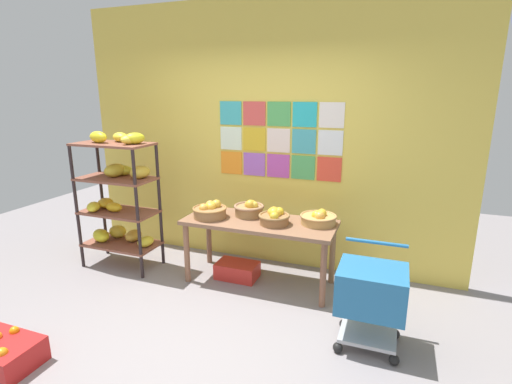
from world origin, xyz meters
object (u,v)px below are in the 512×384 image
at_px(shopping_cart, 371,292).
at_px(orange_crate_foreground, 2,352).
at_px(fruit_basket_back_right, 319,218).
at_px(fruit_basket_centre, 249,209).
at_px(banana_shelf_unit, 119,193).
at_px(fruit_basket_right, 274,217).
at_px(produce_crate_under_table, 237,270).
at_px(display_table, 259,229).
at_px(fruit_basket_left, 210,210).

bearing_deg(shopping_cart, orange_crate_foreground, -157.20).
relative_size(fruit_basket_back_right, fruit_basket_centre, 1.12).
relative_size(banana_shelf_unit, fruit_basket_back_right, 4.28).
xyz_separation_m(fruit_basket_right, produce_crate_under_table, (-0.44, 0.04, -0.68)).
bearing_deg(shopping_cart, banana_shelf_unit, 166.40).
distance_m(banana_shelf_unit, fruit_basket_back_right, 2.27).
relative_size(display_table, fruit_basket_centre, 4.81).
distance_m(fruit_basket_back_right, shopping_cart, 1.05).
bearing_deg(orange_crate_foreground, produce_crate_under_table, 60.20).
relative_size(fruit_basket_right, fruit_basket_centre, 0.97).
relative_size(display_table, shopping_cart, 1.95).
height_order(fruit_basket_centre, produce_crate_under_table, fruit_basket_centre).
bearing_deg(banana_shelf_unit, orange_crate_foreground, -80.28).
bearing_deg(banana_shelf_unit, fruit_basket_left, 3.57).
xyz_separation_m(fruit_basket_left, produce_crate_under_table, (0.27, 0.08, -0.68)).
relative_size(display_table, fruit_basket_right, 4.97).
xyz_separation_m(orange_crate_foreground, shopping_cart, (2.54, 1.20, 0.36)).
bearing_deg(fruit_basket_left, banana_shelf_unit, -176.43).
bearing_deg(display_table, shopping_cart, -30.74).
distance_m(fruit_basket_left, shopping_cart, 1.85).
relative_size(fruit_basket_left, orange_crate_foreground, 0.69).
bearing_deg(fruit_basket_back_right, orange_crate_foreground, -134.08).
xyz_separation_m(fruit_basket_back_right, orange_crate_foreground, (-1.95, -2.01, -0.65)).
height_order(fruit_basket_left, produce_crate_under_table, fruit_basket_left).
relative_size(banana_shelf_unit, fruit_basket_left, 4.32).
relative_size(produce_crate_under_table, shopping_cart, 0.56).
relative_size(fruit_basket_left, fruit_basket_back_right, 0.99).
bearing_deg(display_table, banana_shelf_unit, -175.04).
height_order(orange_crate_foreground, shopping_cart, shopping_cart).
distance_m(banana_shelf_unit, fruit_basket_right, 1.83).
relative_size(fruit_basket_right, produce_crate_under_table, 0.71).
distance_m(display_table, orange_crate_foreground, 2.39).
xyz_separation_m(fruit_basket_right, shopping_cart, (1.01, -0.67, -0.30)).
relative_size(fruit_basket_right, shopping_cart, 0.39).
bearing_deg(shopping_cart, fruit_basket_back_right, 123.55).
bearing_deg(fruit_basket_back_right, fruit_basket_centre, 179.41).
distance_m(fruit_basket_centre, shopping_cart, 1.61).
bearing_deg(display_table, fruit_basket_back_right, 10.52).
bearing_deg(orange_crate_foreground, fruit_basket_back_right, 45.92).
bearing_deg(produce_crate_under_table, orange_crate_foreground, -119.80).
height_order(fruit_basket_right, orange_crate_foreground, fruit_basket_right).
bearing_deg(fruit_basket_back_right, display_table, -169.48).
xyz_separation_m(fruit_basket_left, fruit_basket_centre, (0.37, 0.19, 0.00)).
height_order(display_table, fruit_basket_right, fruit_basket_right).
bearing_deg(display_table, orange_crate_foreground, -125.45).
distance_m(display_table, fruit_basket_left, 0.56).
distance_m(banana_shelf_unit, shopping_cart, 2.92).
relative_size(fruit_basket_centre, orange_crate_foreground, 0.62).
distance_m(fruit_basket_right, produce_crate_under_table, 0.81).
relative_size(display_table, fruit_basket_left, 4.33).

